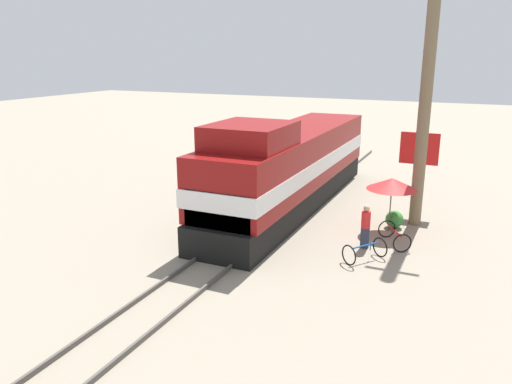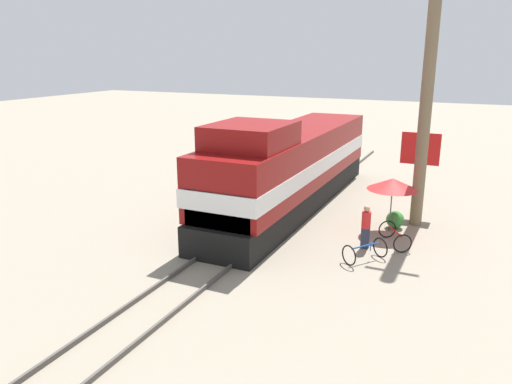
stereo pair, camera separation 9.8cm
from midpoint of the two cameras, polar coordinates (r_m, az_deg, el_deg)
ground_plane at (r=22.39m, az=2.26°, el=-3.04°), size 120.00×120.00×0.00m
rail_near at (r=22.64m, az=0.58°, el=-2.62°), size 0.08×34.52×0.15m
rail_far at (r=22.12m, az=3.98°, el=-3.10°), size 0.08×34.52×0.15m
locomotive at (r=23.41m, az=3.96°, el=2.82°), size 3.13×15.48×4.57m
utility_pole at (r=21.64m, az=19.04°, el=10.11°), size 1.80×0.50×10.71m
vendor_umbrella at (r=20.97m, az=15.48°, el=0.89°), size 2.05×2.05×2.26m
billboard_sign at (r=23.75m, az=18.34°, el=4.09°), size 1.70×0.12×3.72m
shrub_cluster at (r=21.90m, az=15.73°, el=-3.04°), size 0.74×0.74×0.74m
person_bystander at (r=19.22m, az=12.60°, el=-3.73°), size 0.34×0.34×1.69m
bicycle at (r=19.99m, az=15.70°, el=-4.84°), size 1.46×1.77×0.72m
bicycle_spare at (r=18.23m, az=12.49°, el=-6.61°), size 1.48×1.65×0.74m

